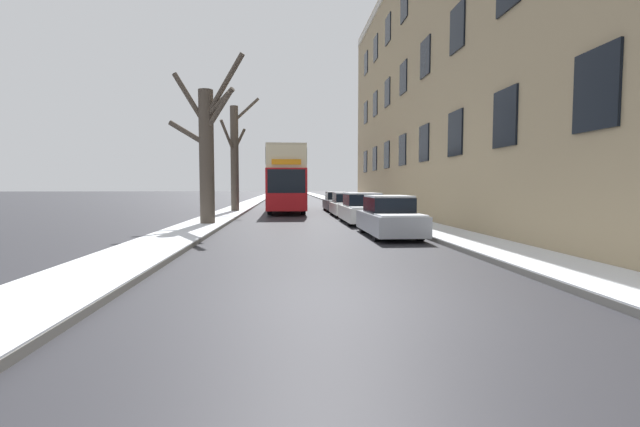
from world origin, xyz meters
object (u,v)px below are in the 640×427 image
(parked_car_0, at_px, (389,218))
(parked_car_2, at_px, (347,205))
(parked_car_3, at_px, (337,202))
(double_decker_bus, at_px, (286,177))
(bare_tree_left_0, at_px, (207,149))
(bare_tree_left_1, at_px, (235,155))
(pedestrian_left_sidewalk, at_px, (208,204))
(oncoming_van, at_px, (282,191))
(parked_car_1, at_px, (363,209))

(parked_car_0, distance_m, parked_car_2, 10.68)
(parked_car_2, xyz_separation_m, parked_car_3, (0.00, 5.54, -0.00))
(parked_car_0, bearing_deg, parked_car_2, 90.00)
(double_decker_bus, height_order, parked_car_3, double_decker_bus)
(bare_tree_left_0, bearing_deg, parked_car_2, 40.98)
(bare_tree_left_1, height_order, parked_car_0, bare_tree_left_1)
(double_decker_bus, bearing_deg, parked_car_0, -76.70)
(bare_tree_left_1, relative_size, parked_car_3, 1.74)
(bare_tree_left_1, relative_size, pedestrian_left_sidewalk, 4.90)
(bare_tree_left_0, bearing_deg, parked_car_3, 58.50)
(parked_car_2, xyz_separation_m, oncoming_van, (-4.18, 23.51, 0.68))
(bare_tree_left_0, height_order, bare_tree_left_1, bare_tree_left_1)
(pedestrian_left_sidewalk, bearing_deg, parked_car_3, -45.93)
(parked_car_1, bearing_deg, oncoming_van, 98.28)
(parked_car_2, bearing_deg, oncoming_van, 100.09)
(parked_car_1, relative_size, parked_car_2, 1.05)
(parked_car_0, xyz_separation_m, oncoming_van, (-4.18, 34.18, 0.67))
(parked_car_2, bearing_deg, bare_tree_left_0, -139.02)
(bare_tree_left_0, distance_m, bare_tree_left_1, 10.14)
(parked_car_2, distance_m, oncoming_van, 23.89)
(parked_car_0, xyz_separation_m, parked_car_3, (0.00, 16.21, -0.02))
(double_decker_bus, xyz_separation_m, parked_car_1, (3.71, -10.27, -1.81))
(bare_tree_left_0, relative_size, double_decker_bus, 0.69)
(parked_car_2, bearing_deg, parked_car_1, -90.00)
(parked_car_3, height_order, oncoming_van, oncoming_van)
(bare_tree_left_1, relative_size, parked_car_0, 1.82)
(bare_tree_left_0, distance_m, parked_car_1, 7.86)
(oncoming_van, bearing_deg, parked_car_0, -83.03)
(parked_car_3, distance_m, pedestrian_left_sidewalk, 11.43)
(pedestrian_left_sidewalk, bearing_deg, parked_car_2, -73.20)
(parked_car_0, relative_size, oncoming_van, 0.75)
(bare_tree_left_1, relative_size, parked_car_2, 1.85)
(parked_car_0, relative_size, parked_car_2, 1.02)
(parked_car_3, bearing_deg, oncoming_van, 103.10)
(double_decker_bus, bearing_deg, parked_car_1, -70.11)
(pedestrian_left_sidewalk, bearing_deg, bare_tree_left_0, -171.79)
(bare_tree_left_1, distance_m, parked_car_0, 16.52)
(bare_tree_left_1, xyz_separation_m, pedestrian_left_sidewalk, (-0.70, -6.53, -3.06))
(bare_tree_left_0, distance_m, double_decker_bus, 11.93)
(bare_tree_left_0, bearing_deg, pedestrian_left_sidewalk, 100.32)
(bare_tree_left_1, distance_m, double_decker_bus, 3.98)
(parked_car_1, xyz_separation_m, pedestrian_left_sidewalk, (-7.91, 2.51, 0.19))
(bare_tree_left_0, xyz_separation_m, double_decker_bus, (3.55, 11.35, -1.01))
(bare_tree_left_0, bearing_deg, oncoming_van, 84.11)
(bare_tree_left_0, relative_size, parked_car_2, 1.77)
(bare_tree_left_1, height_order, parked_car_1, bare_tree_left_1)
(bare_tree_left_0, height_order, double_decker_bus, bare_tree_left_0)
(parked_car_3, bearing_deg, bare_tree_left_0, -121.50)
(bare_tree_left_1, height_order, pedestrian_left_sidewalk, bare_tree_left_1)
(double_decker_bus, distance_m, parked_car_1, 11.07)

